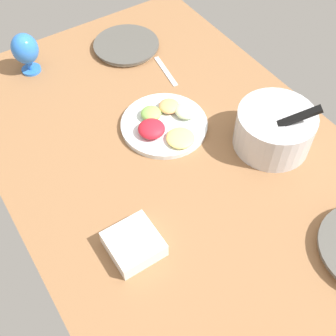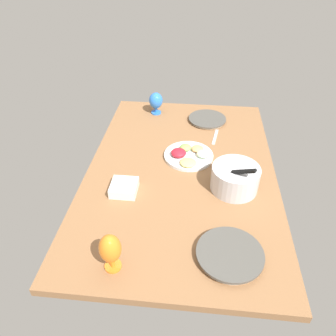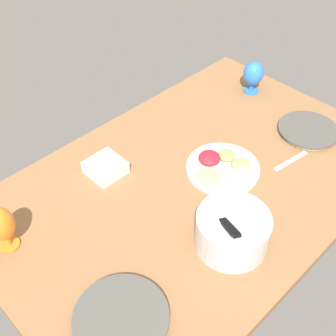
{
  "view_description": "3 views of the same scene",
  "coord_description": "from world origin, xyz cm",
  "px_view_note": "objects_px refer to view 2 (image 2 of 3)",
  "views": [
    {
      "loc": [
        71.66,
        -49.5,
        104.45
      ],
      "look_at": [
        7.47,
        -7.54,
        5.92
      ],
      "focal_mm": 45.81,
      "sensor_mm": 36.0,
      "label": 1
    },
    {
      "loc": [
        141.07,
        7.13,
        110.64
      ],
      "look_at": [
        7.52,
        -6.64,
        5.92
      ],
      "focal_mm": 34.22,
      "sensor_mm": 36.0,
      "label": 2
    },
    {
      "loc": [
        89.7,
        76.31,
        119.88
      ],
      "look_at": [
        7.04,
        -7.94,
        5.92
      ],
      "focal_mm": 46.72,
      "sensor_mm": 36.0,
      "label": 3
    }
  ],
  "objects_px": {
    "mixing_bowl": "(235,177)",
    "fruit_platter": "(189,155)",
    "hurricane_glass_blue": "(156,101)",
    "dinner_plate_right": "(230,255)",
    "square_bowl_white": "(124,187)",
    "dinner_plate_left": "(207,119)",
    "hurricane_glass_orange": "(110,250)"
  },
  "relations": [
    {
      "from": "mixing_bowl",
      "to": "fruit_platter",
      "type": "height_order",
      "value": "mixing_bowl"
    },
    {
      "from": "mixing_bowl",
      "to": "hurricane_glass_blue",
      "type": "distance_m",
      "value": 0.92
    },
    {
      "from": "dinner_plate_right",
      "to": "square_bowl_white",
      "type": "relative_size",
      "value": 2.11
    },
    {
      "from": "hurricane_glass_blue",
      "to": "mixing_bowl",
      "type": "bearing_deg",
      "value": 33.52
    },
    {
      "from": "dinner_plate_left",
      "to": "hurricane_glass_orange",
      "type": "bearing_deg",
      "value": -16.79
    },
    {
      "from": "square_bowl_white",
      "to": "dinner_plate_right",
      "type": "bearing_deg",
      "value": 55.51
    },
    {
      "from": "mixing_bowl",
      "to": "dinner_plate_right",
      "type": "bearing_deg",
      "value": -5.44
    },
    {
      "from": "dinner_plate_right",
      "to": "hurricane_glass_blue",
      "type": "height_order",
      "value": "hurricane_glass_blue"
    },
    {
      "from": "fruit_platter",
      "to": "mixing_bowl",
      "type": "bearing_deg",
      "value": 44.95
    },
    {
      "from": "dinner_plate_left",
      "to": "dinner_plate_right",
      "type": "xyz_separation_m",
      "value": [
        1.13,
        0.1,
        0.0
      ]
    },
    {
      "from": "dinner_plate_right",
      "to": "mixing_bowl",
      "type": "height_order",
      "value": "mixing_bowl"
    },
    {
      "from": "dinner_plate_left",
      "to": "dinner_plate_right",
      "type": "bearing_deg",
      "value": 4.98
    },
    {
      "from": "dinner_plate_left",
      "to": "mixing_bowl",
      "type": "distance_m",
      "value": 0.71
    },
    {
      "from": "dinner_plate_left",
      "to": "fruit_platter",
      "type": "height_order",
      "value": "fruit_platter"
    },
    {
      "from": "hurricane_glass_blue",
      "to": "hurricane_glass_orange",
      "type": "relative_size",
      "value": 0.86
    },
    {
      "from": "mixing_bowl",
      "to": "hurricane_glass_orange",
      "type": "distance_m",
      "value": 0.74
    },
    {
      "from": "dinner_plate_right",
      "to": "hurricane_glass_orange",
      "type": "height_order",
      "value": "hurricane_glass_orange"
    },
    {
      "from": "hurricane_glass_orange",
      "to": "square_bowl_white",
      "type": "height_order",
      "value": "hurricane_glass_orange"
    },
    {
      "from": "hurricane_glass_orange",
      "to": "dinner_plate_right",
      "type": "bearing_deg",
      "value": 101.36
    },
    {
      "from": "mixing_bowl",
      "to": "square_bowl_white",
      "type": "height_order",
      "value": "mixing_bowl"
    },
    {
      "from": "dinner_plate_left",
      "to": "square_bowl_white",
      "type": "xyz_separation_m",
      "value": [
        0.77,
        -0.42,
        0.02
      ]
    },
    {
      "from": "fruit_platter",
      "to": "dinner_plate_right",
      "type": "bearing_deg",
      "value": 16.58
    },
    {
      "from": "square_bowl_white",
      "to": "hurricane_glass_blue",
      "type": "bearing_deg",
      "value": 176.52
    },
    {
      "from": "dinner_plate_right",
      "to": "hurricane_glass_blue",
      "type": "bearing_deg",
      "value": -158.89
    },
    {
      "from": "dinner_plate_left",
      "to": "square_bowl_white",
      "type": "relative_size",
      "value": 1.93
    },
    {
      "from": "fruit_platter",
      "to": "square_bowl_white",
      "type": "bearing_deg",
      "value": -43.38
    },
    {
      "from": "dinner_plate_right",
      "to": "mixing_bowl",
      "type": "xyz_separation_m",
      "value": [
        -0.44,
        0.04,
        0.05
      ]
    },
    {
      "from": "mixing_bowl",
      "to": "hurricane_glass_blue",
      "type": "bearing_deg",
      "value": -146.48
    },
    {
      "from": "dinner_plate_right",
      "to": "fruit_platter",
      "type": "height_order",
      "value": "fruit_platter"
    },
    {
      "from": "dinner_plate_right",
      "to": "hurricane_glass_blue",
      "type": "distance_m",
      "value": 1.29
    },
    {
      "from": "dinner_plate_left",
      "to": "mixing_bowl",
      "type": "xyz_separation_m",
      "value": [
        0.69,
        0.14,
        0.06
      ]
    },
    {
      "from": "dinner_plate_left",
      "to": "square_bowl_white",
      "type": "height_order",
      "value": "square_bowl_white"
    }
  ]
}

